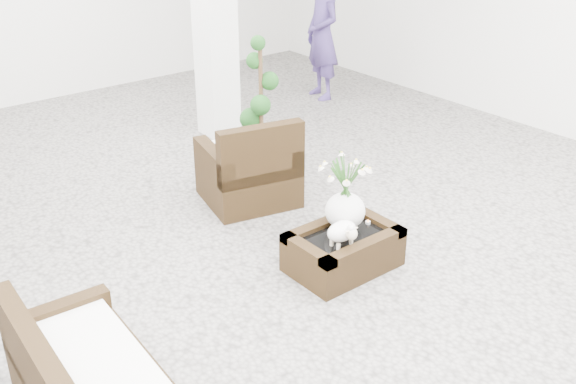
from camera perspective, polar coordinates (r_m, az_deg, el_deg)
ground at (r=6.07m, az=-0.59°, el=-4.95°), size 11.00×11.00×0.00m
coffee_table at (r=5.77m, az=4.63°, el=-4.98°), size 0.90×0.60×0.31m
sheep_figurine at (r=5.51m, az=4.52°, el=-3.47°), size 0.28×0.23×0.21m
planter_narcissus at (r=5.64m, az=4.89°, el=0.62°), size 0.44×0.44×0.80m
tealight at (r=5.89m, az=6.71°, el=-2.51°), size 0.04×0.04×0.03m
armchair at (r=6.78m, az=-3.39°, el=2.82°), size 1.02×0.99×0.91m
loveseat at (r=4.28m, az=-15.67°, el=-14.80°), size 0.77×1.49×0.78m
topiary at (r=7.56m, az=-2.27°, el=7.50°), size 0.39×0.39×1.45m
shopper at (r=9.87m, az=2.91°, el=12.99°), size 0.56×0.74×1.81m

